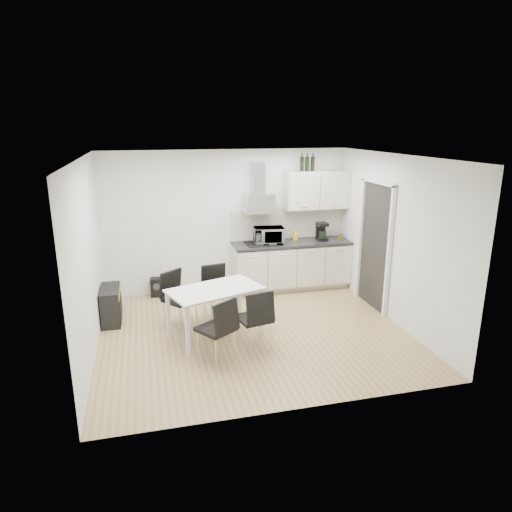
{
  "coord_description": "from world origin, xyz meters",
  "views": [
    {
      "loc": [
        -1.49,
        -6.12,
        3.01
      ],
      "look_at": [
        0.12,
        0.32,
        1.1
      ],
      "focal_mm": 32.0,
      "sensor_mm": 36.0,
      "label": 1
    }
  ],
  "objects": [
    {
      "name": "ground",
      "position": [
        0.0,
        0.0,
        0.0
      ],
      "size": [
        4.5,
        4.5,
        0.0
      ],
      "primitive_type": "plane",
      "color": "tan",
      "rests_on": "ground"
    },
    {
      "name": "wall_back",
      "position": [
        0.0,
        2.0,
        1.3
      ],
      "size": [
        4.5,
        0.1,
        2.6
      ],
      "primitive_type": "cube",
      "color": "white",
      "rests_on": "ground"
    },
    {
      "name": "wall_front",
      "position": [
        0.0,
        -2.0,
        1.3
      ],
      "size": [
        4.5,
        0.1,
        2.6
      ],
      "primitive_type": "cube",
      "color": "white",
      "rests_on": "ground"
    },
    {
      "name": "wall_left",
      "position": [
        -2.25,
        0.0,
        1.3
      ],
      "size": [
        0.1,
        4.0,
        2.6
      ],
      "primitive_type": "cube",
      "color": "white",
      "rests_on": "ground"
    },
    {
      "name": "wall_right",
      "position": [
        2.25,
        0.0,
        1.3
      ],
      "size": [
        0.1,
        4.0,
        2.6
      ],
      "primitive_type": "cube",
      "color": "white",
      "rests_on": "ground"
    },
    {
      "name": "ceiling",
      "position": [
        0.0,
        0.0,
        2.6
      ],
      "size": [
        4.5,
        4.5,
        0.0
      ],
      "primitive_type": "plane",
      "color": "white",
      "rests_on": "wall_back"
    },
    {
      "name": "doorway",
      "position": [
        2.21,
        0.55,
        1.05
      ],
      "size": [
        0.08,
        1.04,
        2.1
      ],
      "primitive_type": "cube",
      "color": "white",
      "rests_on": "ground"
    },
    {
      "name": "kitchenette",
      "position": [
        1.19,
        1.73,
        0.83
      ],
      "size": [
        2.22,
        0.64,
        2.52
      ],
      "color": "beige",
      "rests_on": "ground"
    },
    {
      "name": "dining_table",
      "position": [
        -0.57,
        0.0,
        0.66
      ],
      "size": [
        1.48,
        1.14,
        0.75
      ],
      "rotation": [
        0.0,
        0.0,
        0.34
      ],
      "color": "white",
      "rests_on": "ground"
    },
    {
      "name": "chair_far_left",
      "position": [
        -1.04,
        0.46,
        0.44
      ],
      "size": [
        0.65,
        0.66,
        0.88
      ],
      "primitive_type": null,
      "rotation": [
        0.0,
        0.0,
        3.81
      ],
      "color": "black",
      "rests_on": "ground"
    },
    {
      "name": "chair_far_right",
      "position": [
        -0.44,
        0.6,
        0.44
      ],
      "size": [
        0.52,
        0.57,
        0.88
      ],
      "primitive_type": null,
      "rotation": [
        0.0,
        0.0,
        3.32
      ],
      "color": "black",
      "rests_on": "ground"
    },
    {
      "name": "chair_near_left",
      "position": [
        -0.68,
        -0.7,
        0.44
      ],
      "size": [
        0.65,
        0.66,
        0.88
      ],
      "primitive_type": null,
      "rotation": [
        0.0,
        0.0,
        0.6
      ],
      "color": "black",
      "rests_on": "ground"
    },
    {
      "name": "chair_near_right",
      "position": [
        -0.11,
        -0.49,
        0.44
      ],
      "size": [
        0.53,
        0.58,
        0.88
      ],
      "primitive_type": null,
      "rotation": [
        0.0,
        0.0,
        0.21
      ],
      "color": "black",
      "rests_on": "ground"
    },
    {
      "name": "guitar_amp",
      "position": [
        -2.09,
        0.92,
        0.28
      ],
      "size": [
        0.29,
        0.68,
        0.56
      ],
      "rotation": [
        0.0,
        0.0,
        -0.0
      ],
      "color": "black",
      "rests_on": "ground"
    },
    {
      "name": "floor_speaker",
      "position": [
        -1.36,
        1.9,
        0.17
      ],
      "size": [
        0.22,
        0.2,
        0.34
      ],
      "primitive_type": "cube",
      "rotation": [
        0.0,
        0.0,
        -0.08
      ],
      "color": "black",
      "rests_on": "ground"
    }
  ]
}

